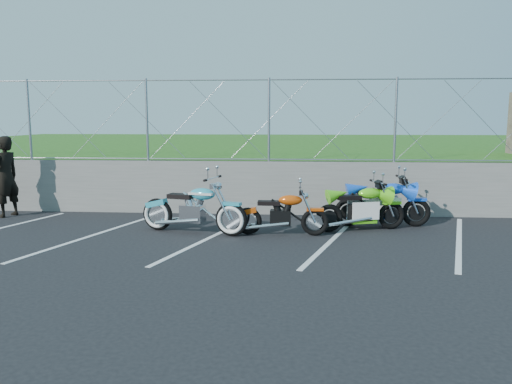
# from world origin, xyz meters

# --- Properties ---
(ground) EXTENTS (90.00, 90.00, 0.00)m
(ground) POSITION_xyz_m (0.00, 0.00, 0.00)
(ground) COLOR black
(ground) RESTS_ON ground
(retaining_wall) EXTENTS (30.00, 0.22, 1.30)m
(retaining_wall) POSITION_xyz_m (0.00, 3.50, 0.65)
(retaining_wall) COLOR #62625D
(retaining_wall) RESTS_ON ground
(grass_field) EXTENTS (30.00, 20.00, 1.30)m
(grass_field) POSITION_xyz_m (0.00, 13.50, 0.65)
(grass_field) COLOR #235316
(grass_field) RESTS_ON ground
(chain_link_fence) EXTENTS (28.00, 0.03, 2.00)m
(chain_link_fence) POSITION_xyz_m (0.00, 3.50, 2.30)
(chain_link_fence) COLOR gray
(chain_link_fence) RESTS_ON retaining_wall
(parking_lines) EXTENTS (18.29, 4.31, 0.01)m
(parking_lines) POSITION_xyz_m (1.20, 1.00, 0.00)
(parking_lines) COLOR silver
(parking_lines) RESTS_ON ground
(cruiser_turquoise) EXTENTS (2.30, 0.83, 1.17)m
(cruiser_turquoise) POSITION_xyz_m (-0.41, 1.28, 0.47)
(cruiser_turquoise) COLOR black
(cruiser_turquoise) RESTS_ON ground
(naked_orange) EXTENTS (1.90, 0.65, 0.95)m
(naked_orange) POSITION_xyz_m (1.39, 1.24, 0.41)
(naked_orange) COLOR black
(naked_orange) RESTS_ON ground
(sportbike_green) EXTENTS (1.94, 0.76, 1.03)m
(sportbike_green) POSITION_xyz_m (3.05, 1.78, 0.44)
(sportbike_green) COLOR black
(sportbike_green) RESTS_ON ground
(sportbike_blue) EXTENTS (2.10, 0.75, 1.09)m
(sportbike_blue) POSITION_xyz_m (3.57, 2.21, 0.47)
(sportbike_blue) COLOR black
(sportbike_blue) RESTS_ON ground
(person_standing) EXTENTS (0.67, 0.82, 1.93)m
(person_standing) POSITION_xyz_m (-5.24, 2.68, 0.96)
(person_standing) COLOR black
(person_standing) RESTS_ON ground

